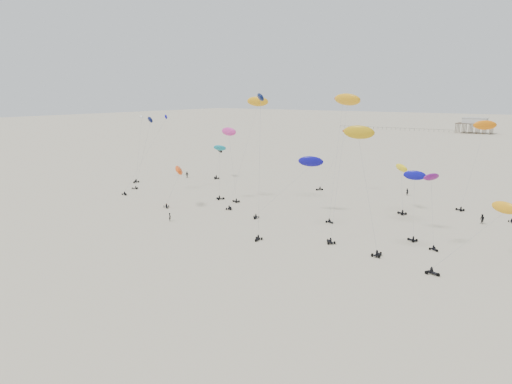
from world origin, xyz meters
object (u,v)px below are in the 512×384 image
Objects in this scene: rig_4 at (177,175)px; rig_9 at (481,140)px; pavilion_main at (474,127)px; rig_0 at (260,137)px; spectator_0 at (170,221)px.

rig_9 is (57.30, 35.18, 8.36)m from rig_4.
rig_0 is (11.98, -263.69, 13.64)m from pavilion_main.
pavilion_main is at bearing -95.25° from rig_0.
pavilion_main reaches higher than rig_4.
rig_4 is 15.35m from spectator_0.
rig_0 reaches higher than pavilion_main.
spectator_0 is (7.90, -10.98, -7.27)m from rig_4.
rig_9 is at bearing -91.21° from spectator_0.
pavilion_main is 268.04m from spectator_0.
rig_9 reaches higher than spectator_0.
rig_0 is at bearing 163.00° from rig_9.
rig_0 reaches higher than spectator_0.
rig_4 is at bearing -93.36° from pavilion_main.
pavilion_main is 226.02m from rig_9.
rig_0 is 1.30× the size of rig_9.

